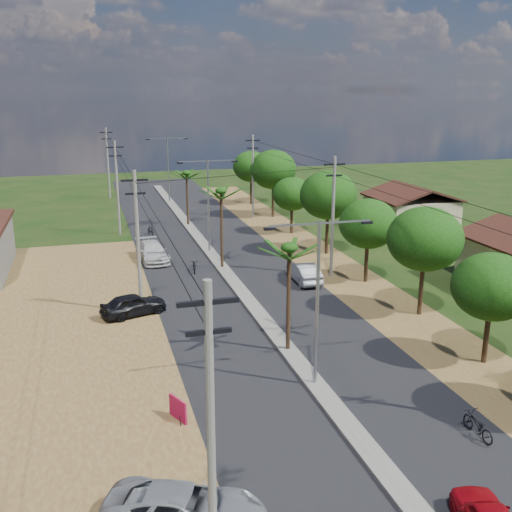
{
  "coord_description": "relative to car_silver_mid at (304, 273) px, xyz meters",
  "views": [
    {
      "loc": [
        -9.7,
        -23.98,
        13.56
      ],
      "look_at": [
        0.65,
        12.57,
        3.0
      ],
      "focal_mm": 42.0,
      "sensor_mm": 36.0,
      "label": 1
    }
  ],
  "objects": [
    {
      "name": "utility_pole_w_b",
      "position": [
        -12.0,
        -3.13,
        4.05
      ],
      "size": [
        1.6,
        0.24,
        9.0
      ],
      "color": "#605E56",
      "rests_on": "ground"
    },
    {
      "name": "tree_east_g",
      "position": [
        4.8,
        22.87,
        4.53
      ],
      "size": [
        5.0,
        5.0,
        7.38
      ],
      "color": "black",
      "rests_on": "ground"
    },
    {
      "name": "streetlight_mid",
      "position": [
        -5.0,
        9.87,
        4.08
      ],
      "size": [
        5.1,
        0.18,
        8.0
      ],
      "color": "gray",
      "rests_on": "ground"
    },
    {
      "name": "palm_median_far",
      "position": [
        -5.0,
        20.87,
        4.55
      ],
      "size": [
        2.0,
        2.0,
        5.85
      ],
      "color": "black",
      "rests_on": "ground"
    },
    {
      "name": "palm_median_mid",
      "position": [
        -5.0,
        4.87,
        5.19
      ],
      "size": [
        2.0,
        2.0,
        6.55
      ],
      "color": "black",
      "rests_on": "ground"
    },
    {
      "name": "car_parked_dark",
      "position": [
        -12.5,
        -3.42,
        -0.02
      ],
      "size": [
        4.36,
        2.83,
        1.38
      ],
      "primitive_type": "imported",
      "rotation": [
        0.0,
        0.0,
        1.89
      ],
      "color": "black",
      "rests_on": "ground"
    },
    {
      "name": "median",
      "position": [
        -5.0,
        2.87,
        -0.62
      ],
      "size": [
        1.0,
        90.0,
        0.18
      ],
      "primitive_type": "cube",
      "color": "#605E56",
      "rests_on": "ground"
    },
    {
      "name": "moto_rider_east",
      "position": [
        -0.27,
        -20.98,
        -0.22
      ],
      "size": [
        0.7,
        1.86,
        0.97
      ],
      "primitive_type": "imported",
      "rotation": [
        0.0,
        0.0,
        3.17
      ],
      "color": "black",
      "rests_on": "ground"
    },
    {
      "name": "dirt_shoulder_east",
      "position": [
        3.5,
        -0.13,
        -0.69
      ],
      "size": [
        5.0,
        90.0,
        0.03
      ],
      "primitive_type": "cube",
      "color": "brown",
      "rests_on": "ground"
    },
    {
      "name": "utility_pole_e_c",
      "position": [
        2.5,
        22.87,
        4.05
      ],
      "size": [
        1.6,
        0.24,
        9.0
      ],
      "color": "#605E56",
      "rests_on": "ground"
    },
    {
      "name": "streetlight_near",
      "position": [
        -5.0,
        -15.13,
        4.08
      ],
      "size": [
        5.1,
        0.18,
        8.0
      ],
      "color": "gray",
      "rests_on": "ground"
    },
    {
      "name": "utility_pole_e_b",
      "position": [
        2.5,
        0.87,
        4.05
      ],
      "size": [
        1.6,
        0.24,
        9.0
      ],
      "color": "#605E56",
      "rests_on": "ground"
    },
    {
      "name": "tree_east_f",
      "position": [
        4.2,
        14.87,
        3.18
      ],
      "size": [
        3.8,
        3.8,
        5.52
      ],
      "color": "black",
      "rests_on": "ground"
    },
    {
      "name": "utility_pole_w_a",
      "position": [
        -12.0,
        -25.13,
        4.05
      ],
      "size": [
        1.6,
        0.24,
        9.0
      ],
      "color": "#605E56",
      "rests_on": "ground"
    },
    {
      "name": "tree_east_d",
      "position": [
        4.4,
        -1.13,
        3.63
      ],
      "size": [
        4.2,
        4.2,
        6.13
      ],
      "color": "black",
      "rests_on": "ground"
    },
    {
      "name": "car_white_far",
      "position": [
        -10.0,
        8.65,
        0.05
      ],
      "size": [
        2.62,
        5.38,
        1.51
      ],
      "primitive_type": "imported",
      "rotation": [
        0.0,
        0.0,
        0.1
      ],
      "color": "#BAB9B5",
      "rests_on": "ground"
    },
    {
      "name": "palm_median_near",
      "position": [
        -5.0,
        -11.13,
        4.83
      ],
      "size": [
        2.0,
        2.0,
        6.15
      ],
      "color": "black",
      "rests_on": "ground"
    },
    {
      "name": "moto_rider_west_a",
      "position": [
        -7.23,
        4.66,
        -0.2
      ],
      "size": [
        0.95,
        2.0,
        1.01
      ],
      "primitive_type": "imported",
      "rotation": [
        0.0,
        0.0,
        -0.15
      ],
      "color": "black",
      "rests_on": "ground"
    },
    {
      "name": "road",
      "position": [
        -5.0,
        -0.13,
        -0.69
      ],
      "size": [
        12.0,
        110.0,
        0.04
      ],
      "primitive_type": "cube",
      "color": "black",
      "rests_on": "ground"
    },
    {
      "name": "streetlight_far",
      "position": [
        -5.0,
        34.87,
        4.08
      ],
      "size": [
        5.1,
        0.18,
        8.0
      ],
      "color": "gray",
      "rests_on": "ground"
    },
    {
      "name": "ground",
      "position": [
        -5.0,
        -15.13,
        -0.71
      ],
      "size": [
        160.0,
        160.0,
        0.0
      ],
      "primitive_type": "plane",
      "color": "black",
      "rests_on": "ground"
    },
    {
      "name": "car_silver_mid",
      "position": [
        0.0,
        0.0,
        0.0
      ],
      "size": [
        1.57,
        4.32,
        1.42
      ],
      "primitive_type": "imported",
      "rotation": [
        0.0,
        0.0,
        3.12
      ],
      "color": "#969A9E",
      "rests_on": "ground"
    },
    {
      "name": "moto_rider_west_b",
      "position": [
        -9.16,
        17.79,
        -0.23
      ],
      "size": [
        0.87,
        1.65,
        0.95
      ],
      "primitive_type": "imported",
      "rotation": [
        0.0,
        0.0,
        0.28
      ],
      "color": "black",
      "rests_on": "ground"
    },
    {
      "name": "utility_pole_w_d",
      "position": [
        -12.0,
        39.87,
        4.05
      ],
      "size": [
        1.6,
        0.24,
        9.0
      ],
      "color": "#605E56",
      "rests_on": "ground"
    },
    {
      "name": "utility_pole_w_c",
      "position": [
        -12.0,
        18.87,
        4.05
      ],
      "size": [
        1.6,
        0.24,
        9.0
      ],
      "color": "#605E56",
      "rests_on": "ground"
    },
    {
      "name": "tree_east_b",
      "position": [
        4.3,
        -15.13,
        3.41
      ],
      "size": [
        4.0,
        4.0,
        5.83
      ],
      "color": "black",
      "rests_on": "ground"
    },
    {
      "name": "roadside_sign",
      "position": [
        -11.71,
        -16.41,
        -0.2
      ],
      "size": [
        0.58,
        1.17,
        1.03
      ],
      "rotation": [
        0.0,
        0.0,
        0.43
      ],
      "color": "#A10E3A",
      "rests_on": "ground"
    },
    {
      "name": "tree_east_c",
      "position": [
        4.7,
        -8.13,
        4.16
      ],
      "size": [
        4.6,
        4.6,
        6.83
      ],
      "color": "black",
      "rests_on": "ground"
    },
    {
      "name": "house_east_far",
      "position": [
        16.0,
        12.87,
        1.69
      ],
      "size": [
        7.6,
        7.5,
        4.6
      ],
      "color": "#9B8E69",
      "rests_on": "ground"
    },
    {
      "name": "tree_east_h",
      "position": [
        4.5,
        30.87,
        3.93
      ],
      "size": [
        4.4,
        4.4,
        6.52
      ],
      "color": "black",
      "rests_on": "ground"
    },
    {
      "name": "car_parked_silver",
      "position": [
        -12.5,
        -23.13,
        0.02
      ],
      "size": [
        5.75,
        4.33,
        1.45
      ],
      "primitive_type": "imported",
      "rotation": [
        0.0,
        0.0,
        1.15
      ],
      "color": "#969A9E",
      "rests_on": "ground"
    },
    {
      "name": "tree_east_e",
      "position": [
        4.6,
        6.87,
        4.38
      ],
      "size": [
        4.8,
        4.8,
        7.14
      ],
      "color": "black",
      "rests_on": "ground"
    }
  ]
}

